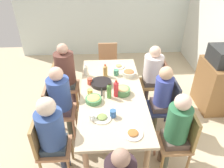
{
  "coord_description": "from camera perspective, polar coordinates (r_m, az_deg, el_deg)",
  "views": [
    {
      "loc": [
        2.55,
        -0.15,
        2.62
      ],
      "look_at": [
        0.0,
        0.0,
        0.92
      ],
      "focal_mm": 34.74,
      "sensor_mm": 36.0,
      "label": 1
    }
  ],
  "objects": [
    {
      "name": "person_0",
      "position": [
        3.23,
        -13.4,
        -3.24
      ],
      "size": [
        0.32,
        0.32,
        1.22
      ],
      "color": "#3D3948",
      "rests_on": "ground_plane"
    },
    {
      "name": "plate_1",
      "position": [
        3.79,
        1.74,
        4.71
      ],
      "size": [
        0.2,
        0.2,
        0.04
      ],
      "color": "beige",
      "rests_on": "dining_table"
    },
    {
      "name": "bowl_2",
      "position": [
        2.97,
        -4.89,
        -4.0
      ],
      "size": [
        0.22,
        0.22,
        0.08
      ],
      "color": "#478651",
      "rests_on": "dining_table"
    },
    {
      "name": "bottle_1",
      "position": [
        3.02,
        1.09,
        -1.25
      ],
      "size": [
        0.07,
        0.07,
        0.26
      ],
      "color": "red",
      "rests_on": "dining_table"
    },
    {
      "name": "plate_2",
      "position": [
        2.54,
        5.53,
        -12.84
      ],
      "size": [
        0.23,
        0.23,
        0.04
      ],
      "color": "silver",
      "rests_on": "dining_table"
    },
    {
      "name": "chair_4",
      "position": [
        3.99,
        11.53,
        0.96
      ],
      "size": [
        0.4,
        0.4,
        0.9
      ],
      "color": "#AD814B",
      "rests_on": "ground_plane"
    },
    {
      "name": "dining_table",
      "position": [
        3.2,
        0.0,
        -3.45
      ],
      "size": [
        2.07,
        0.92,
        0.77
      ],
      "color": "beige",
      "rests_on": "ground_plane"
    },
    {
      "name": "person_4",
      "position": [
        3.86,
        10.57,
        3.46
      ],
      "size": [
        0.34,
        0.34,
        1.18
      ],
      "color": "#463D3F",
      "rests_on": "ground_plane"
    },
    {
      "name": "wall_left",
      "position": [
        5.67,
        -1.84,
        20.18
      ],
      "size": [
        0.12,
        4.43,
        2.6
      ],
      "primitive_type": "cube",
      "color": "silver",
      "rests_on": "ground_plane"
    },
    {
      "name": "bottle_0",
      "position": [
        2.99,
        -0.76,
        -1.86
      ],
      "size": [
        0.06,
        0.06,
        0.24
      ],
      "color": "#4E8439",
      "rests_on": "dining_table"
    },
    {
      "name": "cup_2",
      "position": [
        3.54,
        1.09,
        3.03
      ],
      "size": [
        0.12,
        0.09,
        0.1
      ],
      "color": "#468467",
      "rests_on": "dining_table"
    },
    {
      "name": "ground_plane",
      "position": [
        3.66,
        0.0,
        -12.1
      ],
      "size": [
        6.97,
        6.97,
        0.0
      ],
      "primitive_type": "plane",
      "color": "#C4B08E"
    },
    {
      "name": "person_5",
      "position": [
        2.71,
        -15.47,
        -11.84
      ],
      "size": [
        0.32,
        0.32,
        1.23
      ],
      "color": "#303A54",
      "rests_on": "ground_plane"
    },
    {
      "name": "chair_2",
      "position": [
        2.98,
        17.61,
        -13.54
      ],
      "size": [
        0.4,
        0.4,
        0.9
      ],
      "color": "#AC7C4F",
      "rests_on": "ground_plane"
    },
    {
      "name": "side_cabinet",
      "position": [
        4.28,
        25.19,
        -0.39
      ],
      "size": [
        0.7,
        0.44,
        0.9
      ],
      "primitive_type": "cube",
      "color": "brown",
      "rests_on": "ground_plane"
    },
    {
      "name": "bowl_0",
      "position": [
        3.11,
        2.87,
        -1.74
      ],
      "size": [
        0.21,
        0.21,
        0.1
      ],
      "color": "#4F834C",
      "rests_on": "dining_table"
    },
    {
      "name": "chair_5",
      "position": [
        2.9,
        -16.56,
        -15.03
      ],
      "size": [
        0.4,
        0.4,
        0.9
      ],
      "color": "#B27752",
      "rests_on": "ground_plane"
    },
    {
      "name": "bottle_2",
      "position": [
        3.48,
        -1.78,
        3.49
      ],
      "size": [
        0.07,
        0.07,
        0.21
      ],
      "color": "#BF8F47",
      "rests_on": "dining_table"
    },
    {
      "name": "person_7",
      "position": [
        3.79,
        -12.03,
        3.33
      ],
      "size": [
        0.33,
        0.33,
        1.26
      ],
      "color": "#463E39",
      "rests_on": "ground_plane"
    },
    {
      "name": "bowl_1",
      "position": [
        3.53,
        4.46,
        2.85
      ],
      "size": [
        0.21,
        0.21,
        0.1
      ],
      "color": "beige",
      "rests_on": "dining_table"
    },
    {
      "name": "person_3",
      "position": [
        3.32,
        12.97,
        -2.9
      ],
      "size": [
        0.3,
        0.3,
        1.17
      ],
      "color": "#4F4D35",
      "rests_on": "ground_plane"
    },
    {
      "name": "chair_3",
      "position": [
        3.45,
        14.09,
        -5.24
      ],
      "size": [
        0.4,
        0.4,
        0.9
      ],
      "color": "navy",
      "rests_on": "ground_plane"
    },
    {
      "name": "chair_6",
      "position": [
        4.49,
        -1.04,
        5.64
      ],
      "size": [
        0.4,
        0.4,
        0.9
      ],
      "color": "#AA784C",
      "rests_on": "ground_plane"
    },
    {
      "name": "cup_4",
      "position": [
        3.09,
        -5.82,
        -2.22
      ],
      "size": [
        0.11,
        0.07,
        0.1
      ],
      "color": "#DDBD50",
      "rests_on": "dining_table"
    },
    {
      "name": "serving_pan",
      "position": [
        3.3,
        -2.81,
        0.19
      ],
      "size": [
        0.49,
        0.31,
        0.06
      ],
      "color": "black",
      "rests_on": "dining_table"
    },
    {
      "name": "bottle_3",
      "position": [
        3.53,
        -6.86,
        3.57
      ],
      "size": [
        0.06,
        0.06,
        0.2
      ],
      "color": "silver",
      "rests_on": "dining_table"
    },
    {
      "name": "person_2",
      "position": [
        2.81,
        16.55,
        -10.87
      ],
      "size": [
        0.3,
        0.3,
        1.2
      ],
      "color": "#4F5445",
      "rests_on": "ground_plane"
    },
    {
      "name": "cup_0",
      "position": [
        2.72,
        0.26,
        -7.79
      ],
      "size": [
        0.12,
        0.08,
        0.1
      ],
      "color": "#34609A",
      "rests_on": "dining_table"
    },
    {
      "name": "plate_0",
      "position": [
        2.72,
        -2.65,
        -8.81
      ],
      "size": [
        0.23,
        0.23,
        0.04
      ],
      "color": "white",
      "rests_on": "dining_table"
    },
    {
      "name": "chair_0",
      "position": [
        3.38,
        -14.42,
        -6.26
      ],
      "size": [
        0.4,
        0.4,
        0.9
      ],
      "color": "tan",
      "rests_on": "ground_plane"
    },
    {
      "name": "microwave",
      "position": [
        4.02,
        27.19,
        6.6
      ],
      "size": [
        0.48,
        0.36,
        0.28
      ],
      "primitive_type": "cube",
      "color": "#232526",
      "rests_on": "side_cabinet"
    },
    {
      "name": "cup_3",
      "position": [
        2.7,
        -5.29,
        -8.6
      ],
      "size": [
        0.11,
        0.08,
        0.08
      ],
      "color": "white",
      "rests_on": "dining_table"
    },
    {
      "name": "cup_1",
      "position": [
        3.32,
        -5.88,
        0.67
      ],
      "size": [
        0.11,
        0.08,
        0.1
      ],
      "color": "#CC4E38",
      "rests_on": "dining_table"
    },
    {
      "name": "chair_7",
      "position": [
        3.93,
        -12.9,
        0.2
      ],
      "size": [
        0.4,
        0.4,
        0.9
      ],
      "color": "#B17956",
      "rests_on": "ground_plane"
    }
  ]
}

